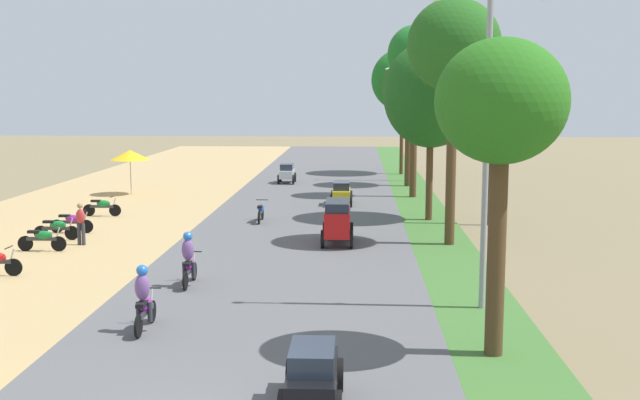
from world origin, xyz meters
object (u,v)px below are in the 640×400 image
(vendor_umbrella, at_px, (130,155))
(car_van_red, at_px, (338,219))
(median_tree_third, at_px, (431,95))
(pedestrian_on_shoulder, at_px, (81,221))
(parked_motorbike_third, at_px, (42,238))
(motorbike_ahead_third, at_px, (261,211))
(motorbike_ahead_second, at_px, (189,260))
(motorbike_foreground_rider, at_px, (144,300))
(median_tree_sixth, at_px, (402,80))
(car_sedan_yellow, at_px, (342,192))
(median_tree_fourth, at_px, (415,57))
(median_tree_nearest, at_px, (501,106))
(streetlamp_mid, at_px, (409,115))
(parked_motorbike_fourth, at_px, (57,228))
(utility_pole_near, at_px, (492,124))
(car_sedan_black, at_px, (312,373))
(median_tree_fifth, at_px, (409,90))
(car_hatchback_silver, at_px, (287,173))
(median_tree_second, at_px, (454,47))
(streetlamp_near, at_px, (487,130))
(parked_motorbike_fifth, at_px, (72,221))

(vendor_umbrella, bearing_deg, car_van_red, -48.91)
(median_tree_third, bearing_deg, pedestrian_on_shoulder, -154.75)
(car_van_red, bearing_deg, parked_motorbike_third, -170.40)
(motorbike_ahead_third, bearing_deg, motorbike_ahead_second, -93.62)
(motorbike_foreground_rider, height_order, motorbike_ahead_third, motorbike_foreground_rider)
(parked_motorbike_third, height_order, median_tree_sixth, median_tree_sixth)
(motorbike_ahead_third, bearing_deg, car_sedan_yellow, 56.87)
(median_tree_third, height_order, median_tree_fourth, median_tree_fourth)
(median_tree_nearest, height_order, motorbike_foreground_rider, median_tree_nearest)
(parked_motorbike_third, distance_m, streetlamp_mid, 27.75)
(median_tree_nearest, xyz_separation_m, motorbike_ahead_second, (-8.04, 5.66, -4.67))
(motorbike_ahead_third, bearing_deg, parked_motorbike_third, -137.02)
(parked_motorbike_third, xyz_separation_m, parked_motorbike_fourth, (-0.32, 2.16, 0.00))
(vendor_umbrella, relative_size, utility_pole_near, 0.30)
(median_tree_sixth, height_order, utility_pole_near, median_tree_sixth)
(median_tree_fourth, bearing_deg, car_sedan_black, -97.71)
(vendor_umbrella, relative_size, median_tree_third, 0.31)
(pedestrian_on_shoulder, height_order, median_tree_fourth, median_tree_fourth)
(car_van_red, bearing_deg, median_tree_nearest, -72.97)
(parked_motorbike_fourth, bearing_deg, median_tree_fifth, 50.72)
(motorbike_foreground_rider, relative_size, motorbike_ahead_second, 1.00)
(car_sedan_yellow, bearing_deg, median_tree_fifth, 64.80)
(median_tree_third, height_order, car_sedan_black, median_tree_third)
(car_hatchback_silver, relative_size, motorbike_ahead_third, 1.11)
(median_tree_nearest, height_order, median_tree_sixth, median_tree_sixth)
(vendor_umbrella, bearing_deg, utility_pole_near, -25.62)
(vendor_umbrella, relative_size, car_sedan_yellow, 1.12)
(median_tree_second, relative_size, motorbike_ahead_second, 5.12)
(median_tree_fifth, xyz_separation_m, car_hatchback_silver, (-7.60, 1.03, -5.20))
(median_tree_fourth, xyz_separation_m, streetlamp_near, (0.26, -22.12, -2.86))
(median_tree_third, relative_size, median_tree_fifth, 1.03)
(median_tree_fifth, distance_m, car_hatchback_silver, 9.27)
(vendor_umbrella, bearing_deg, median_tree_sixth, 36.35)
(car_van_red, distance_m, car_sedan_yellow, 10.25)
(streetlamp_mid, bearing_deg, median_tree_third, -90.33)
(parked_motorbike_third, distance_m, car_sedan_yellow, 16.12)
(median_tree_fourth, xyz_separation_m, motorbike_ahead_third, (-7.39, -8.69, -7.13))
(streetlamp_mid, relative_size, car_hatchback_silver, 3.72)
(median_tree_sixth, bearing_deg, motorbike_ahead_third, -109.78)
(median_tree_nearest, relative_size, median_tree_sixth, 0.79)
(vendor_umbrella, height_order, pedestrian_on_shoulder, vendor_umbrella)
(median_tree_second, bearing_deg, parked_motorbike_fifth, 173.93)
(pedestrian_on_shoulder, height_order, median_tree_second, median_tree_second)
(median_tree_third, xyz_separation_m, motorbike_ahead_second, (-8.29, -12.51, -4.86))
(median_tree_fourth, bearing_deg, car_hatchback_silver, 141.18)
(median_tree_fourth, bearing_deg, parked_motorbike_third, -133.44)
(median_tree_sixth, distance_m, car_sedan_yellow, 16.88)
(median_tree_third, height_order, motorbike_ahead_second, median_tree_third)
(motorbike_foreground_rider, bearing_deg, median_tree_sixth, 77.22)
(car_hatchback_silver, bearing_deg, motorbike_ahead_second, -91.24)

